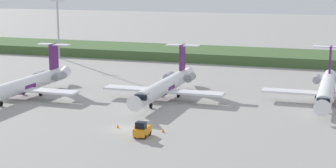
# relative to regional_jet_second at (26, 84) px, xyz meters

# --- Properties ---
(ground_plane) EXTENTS (500.00, 500.00, 0.00)m
(ground_plane) POSITION_rel_regional_jet_second_xyz_m (26.18, 15.67, -2.54)
(ground_plane) COLOR #9E9B96
(grass_berm) EXTENTS (320.00, 20.00, 2.50)m
(grass_berm) POSITION_rel_regional_jet_second_xyz_m (26.18, 60.29, -1.28)
(grass_berm) COLOR #426033
(grass_berm) RESTS_ON ground
(regional_jet_second) EXTENTS (22.81, 31.00, 9.00)m
(regional_jet_second) POSITION_rel_regional_jet_second_xyz_m (0.00, 0.00, 0.00)
(regional_jet_second) COLOR white
(regional_jet_second) RESTS_ON ground
(regional_jet_third) EXTENTS (22.81, 31.00, 9.00)m
(regional_jet_third) POSITION_rel_regional_jet_second_xyz_m (25.42, 7.14, 0.00)
(regional_jet_third) COLOR white
(regional_jet_third) RESTS_ON ground
(regional_jet_fourth) EXTENTS (22.81, 31.00, 9.00)m
(regional_jet_fourth) POSITION_rel_regional_jet_second_xyz_m (54.00, 13.69, 0.00)
(regional_jet_fourth) COLOR white
(regional_jet_fourth) RESTS_ON ground
(antenna_mast) EXTENTS (4.40, 0.50, 24.54)m
(antenna_mast) POSITION_rel_regional_jet_second_xyz_m (-20.17, 47.46, 7.63)
(antenna_mast) COLOR #B2B2B7
(antenna_mast) RESTS_ON ground
(baggage_tug) EXTENTS (1.72, 3.20, 2.30)m
(baggage_tug) POSITION_rel_regional_jet_second_xyz_m (30.31, -17.55, -1.53)
(baggage_tug) COLOR orange
(baggage_tug) RESTS_ON ground
(safety_cone_front_marker) EXTENTS (0.44, 0.44, 0.55)m
(safety_cone_front_marker) POSITION_rel_regional_jet_second_xyz_m (25.10, -14.28, -2.26)
(safety_cone_front_marker) COLOR orange
(safety_cone_front_marker) RESTS_ON ground
(safety_cone_mid_marker) EXTENTS (0.44, 0.44, 0.55)m
(safety_cone_mid_marker) POSITION_rel_regional_jet_second_xyz_m (27.88, -14.32, -2.26)
(safety_cone_mid_marker) COLOR orange
(safety_cone_mid_marker) RESTS_ON ground
(safety_cone_rear_marker) EXTENTS (0.44, 0.44, 0.55)m
(safety_cone_rear_marker) POSITION_rel_regional_jet_second_xyz_m (32.34, -14.36, -2.26)
(safety_cone_rear_marker) COLOR orange
(safety_cone_rear_marker) RESTS_ON ground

